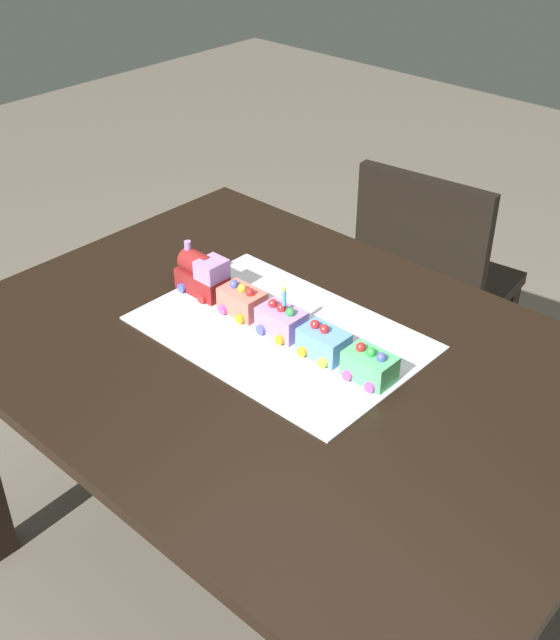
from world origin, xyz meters
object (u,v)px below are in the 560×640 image
(dining_table, at_px, (285,393))
(chair, at_px, (431,285))
(cake_car_gondola_coral, at_px, (242,301))
(birthday_candle, at_px, (284,296))
(cake_car_caboose_lavender, at_px, (281,321))
(cake_locomotive, at_px, (202,274))
(cake_car_tanker_mint_green, at_px, (370,366))
(cake_car_hopper_sky_blue, at_px, (324,342))

(dining_table, relative_size, chair, 1.63)
(cake_car_gondola_coral, relative_size, birthday_candle, 2.08)
(dining_table, bearing_deg, cake_car_caboose_lavender, 138.94)
(dining_table, bearing_deg, cake_locomotive, 171.31)
(dining_table, relative_size, cake_car_tanker_mint_green, 14.00)
(cake_car_gondola_coral, relative_size, cake_car_tanker_mint_green, 1.00)
(cake_car_tanker_mint_green, distance_m, birthday_candle, 0.24)
(chair, xyz_separation_m, cake_car_tanker_mint_green, (0.34, -0.79, 0.30))
(cake_locomotive, relative_size, birthday_candle, 2.92)
(cake_locomotive, distance_m, cake_car_tanker_mint_green, 0.48)
(cake_car_gondola_coral, relative_size, cake_car_caboose_lavender, 1.00)
(cake_locomotive, bearing_deg, cake_car_hopper_sky_blue, 0.00)
(cake_car_tanker_mint_green, bearing_deg, chair, 113.42)
(cake_locomotive, relative_size, cake_car_caboose_lavender, 1.40)
(dining_table, height_order, chair, chair)
(dining_table, distance_m, cake_car_tanker_mint_green, 0.24)
(cake_car_gondola_coral, height_order, cake_car_caboose_lavender, same)
(cake_locomotive, xyz_separation_m, cake_car_hopper_sky_blue, (0.36, 0.00, -0.02))
(cake_car_hopper_sky_blue, height_order, cake_car_tanker_mint_green, same)
(cake_car_hopper_sky_blue, bearing_deg, cake_car_gondola_coral, 180.00)
(cake_locomotive, bearing_deg, dining_table, -8.69)
(birthday_candle, bearing_deg, cake_car_hopper_sky_blue, 0.00)
(dining_table, relative_size, cake_car_hopper_sky_blue, 14.00)
(cake_car_gondola_coral, relative_size, cake_car_hopper_sky_blue, 1.00)
(chair, height_order, cake_car_hopper_sky_blue, chair)
(cake_car_gondola_coral, xyz_separation_m, cake_car_hopper_sky_blue, (0.24, -0.00, -0.00))
(cake_car_gondola_coral, xyz_separation_m, cake_car_caboose_lavender, (0.12, 0.00, 0.00))
(dining_table, height_order, birthday_candle, birthday_candle)
(chair, relative_size, cake_car_hopper_sky_blue, 8.60)
(chair, bearing_deg, cake_car_hopper_sky_blue, 99.24)
(cake_car_gondola_coral, bearing_deg, cake_locomotive, -180.00)
(cake_locomotive, bearing_deg, cake_car_gondola_coral, 0.00)
(cake_car_gondola_coral, distance_m, cake_car_tanker_mint_green, 0.35)
(dining_table, height_order, cake_car_gondola_coral, cake_car_gondola_coral)
(birthday_candle, bearing_deg, cake_car_tanker_mint_green, 0.00)
(cake_locomotive, bearing_deg, cake_car_tanker_mint_green, 0.00)
(cake_locomotive, bearing_deg, cake_car_caboose_lavender, 0.00)
(cake_car_caboose_lavender, xyz_separation_m, cake_car_tanker_mint_green, (0.24, 0.00, 0.00))
(cake_locomotive, height_order, cake_car_tanker_mint_green, cake_locomotive)
(cake_car_gondola_coral, distance_m, cake_car_caboose_lavender, 0.12)
(cake_car_caboose_lavender, relative_size, cake_car_tanker_mint_green, 1.00)
(cake_car_gondola_coral, bearing_deg, chair, 89.06)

